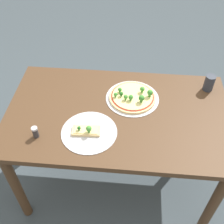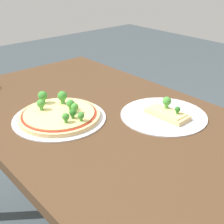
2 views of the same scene
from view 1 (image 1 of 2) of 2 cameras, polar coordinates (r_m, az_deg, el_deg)
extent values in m
plane|color=#3D474C|center=(2.21, 0.92, -13.18)|extent=(8.00, 8.00, 0.00)
cube|color=#4C331E|center=(1.65, 1.20, -0.48)|extent=(1.31, 0.77, 0.04)
cylinder|color=#4C331E|center=(1.87, -18.85, -14.23)|extent=(0.06, 0.06, 0.69)
cylinder|color=#4C331E|center=(1.83, 19.96, -17.08)|extent=(0.06, 0.06, 0.69)
cylinder|color=#4C331E|center=(2.23, -13.66, 0.17)|extent=(0.06, 0.06, 0.69)
cylinder|color=#4C331E|center=(2.20, 17.37, -1.84)|extent=(0.06, 0.06, 0.69)
cylinder|color=silver|center=(1.72, 4.15, 2.81)|extent=(0.32, 0.32, 0.00)
cylinder|color=#E5C17F|center=(1.72, 4.17, 3.03)|extent=(0.28, 0.28, 0.01)
cylinder|color=#A82D1E|center=(1.71, 4.18, 3.23)|extent=(0.26, 0.26, 0.00)
cylinder|color=#EFD684|center=(1.71, 4.19, 3.30)|extent=(0.25, 0.25, 0.00)
sphere|color=#3D8933|center=(1.71, 1.53, 4.58)|extent=(0.02, 0.02, 0.02)
cylinder|color=#488E3A|center=(1.72, 1.52, 4.18)|extent=(0.01, 0.01, 0.01)
sphere|color=#479338|center=(1.72, 6.18, 4.66)|extent=(0.03, 0.03, 0.03)
cylinder|color=#51973E|center=(1.73, 6.13, 4.19)|extent=(0.01, 0.01, 0.01)
sphere|color=#3D8933|center=(1.69, 7.73, 3.92)|extent=(0.03, 0.03, 0.03)
cylinder|color=#488E3A|center=(1.71, 7.66, 3.37)|extent=(0.02, 0.02, 0.02)
sphere|color=#286B23|center=(1.69, 1.90, 3.76)|extent=(0.02, 0.02, 0.02)
cylinder|color=#37742D|center=(1.70, 1.88, 3.38)|extent=(0.01, 0.01, 0.01)
sphere|color=#479338|center=(1.66, 2.80, 3.11)|extent=(0.03, 0.03, 0.03)
cylinder|color=#51973E|center=(1.67, 2.78, 2.68)|extent=(0.01, 0.01, 0.01)
sphere|color=#3D8933|center=(1.65, 6.03, 2.85)|extent=(0.04, 0.04, 0.04)
cylinder|color=#488E3A|center=(1.67, 5.97, 2.27)|extent=(0.02, 0.02, 0.02)
sphere|color=#3D8933|center=(1.66, 3.84, 3.02)|extent=(0.03, 0.03, 0.03)
cylinder|color=#488E3A|center=(1.67, 3.81, 2.56)|extent=(0.01, 0.01, 0.01)
sphere|color=#3D8933|center=(1.68, 0.73, 3.59)|extent=(0.02, 0.02, 0.02)
cylinder|color=#488E3A|center=(1.69, 0.72, 3.23)|extent=(0.01, 0.01, 0.01)
cylinder|color=silver|center=(1.54, -4.66, -4.09)|extent=(0.31, 0.31, 0.00)
cube|color=#E5C17F|center=(1.53, -5.27, -3.80)|extent=(0.16, 0.08, 0.02)
cube|color=#EFD684|center=(1.52, -5.30, -3.56)|extent=(0.13, 0.07, 0.00)
sphere|color=#286B23|center=(1.51, -6.72, -3.23)|extent=(0.02, 0.02, 0.02)
cylinder|color=#37742D|center=(1.52, -6.68, -3.55)|extent=(0.01, 0.01, 0.01)
sphere|color=#479338|center=(1.49, -4.74, -3.37)|extent=(0.03, 0.03, 0.03)
cylinder|color=#51973E|center=(1.50, -4.70, -3.87)|extent=(0.01, 0.01, 0.01)
cylinder|color=#2D333D|center=(1.85, 19.13, 5.60)|extent=(0.06, 0.06, 0.10)
cylinder|color=#333338|center=(1.55, -15.28, -4.10)|extent=(0.03, 0.03, 0.06)
cylinder|color=#B2B2B7|center=(1.52, -15.53, -3.27)|extent=(0.03, 0.03, 0.01)
camera|label=2|loc=(2.06, -21.13, 24.13)|focal=50.00mm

